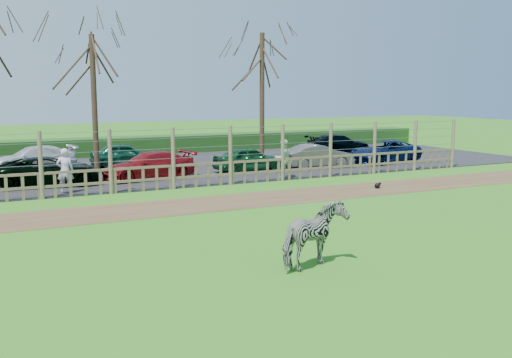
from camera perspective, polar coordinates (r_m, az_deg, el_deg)
name	(u,v)px	position (r m, az deg, el deg)	size (l,w,h in m)	color
ground	(263,232)	(15.98, 0.73, -5.36)	(120.00, 120.00, 0.00)	#57A129
dirt_strip	(205,204)	(20.00, -5.11, -2.51)	(34.00, 2.80, 0.01)	brown
asphalt	(134,169)	(29.44, -12.12, 0.97)	(44.00, 13.00, 0.04)	#232326
hedge	(105,147)	(36.17, -14.86, 3.13)	(46.00, 2.00, 1.10)	#1E4716
fence	(174,169)	(23.13, -8.25, 0.96)	(30.16, 0.16, 2.50)	brown
tree_mid	(93,70)	(27.80, -16.00, 10.40)	(4.80, 4.80, 6.83)	#3D2B1E
tree_right	(262,66)	(31.18, 0.61, 11.20)	(4.80, 4.80, 7.35)	#3D2B1E
zebra	(314,236)	(12.74, 5.85, -5.66)	(0.79, 1.74, 1.47)	gray
visitor_a	(65,171)	(22.99, -18.55, 0.80)	(0.63, 0.41, 1.72)	silver
visitor_b	(283,159)	(25.75, 2.72, 2.05)	(0.84, 0.65, 1.72)	#B9E8BC
crow	(377,186)	(23.65, 12.06, -0.64)	(0.31, 0.23, 0.25)	black
car_2	(49,171)	(25.08, -19.98, 0.75)	(1.99, 4.32, 1.20)	black
car_3	(149,166)	(25.78, -10.66, 1.33)	(1.68, 4.13, 1.20)	maroon
car_4	(249,159)	(27.81, -0.74, 2.01)	(1.42, 3.52, 1.20)	#154D26
car_5	(318,156)	(29.29, 6.23, 2.30)	(1.27, 3.64, 1.20)	#635E60
car_6	(384,152)	(32.07, 12.71, 2.69)	(1.99, 4.32, 1.20)	#061846
car_9	(33,159)	(30.11, -21.41, 1.92)	(1.68, 4.13, 1.20)	silver
car_10	(125,155)	(30.48, -12.99, 2.37)	(1.42, 3.52, 1.20)	#114A33
car_13	(339,144)	(36.14, 8.28, 3.47)	(1.68, 4.13, 1.20)	black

